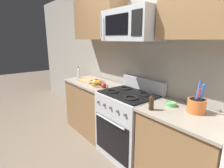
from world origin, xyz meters
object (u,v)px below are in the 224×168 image
(apple_loose, at_px, (104,85))
(cutting_board, at_px, (89,80))
(fruit_basket, at_px, (97,83))
(utensil_crock, at_px, (197,105))
(prep_bowl, at_px, (171,104))
(bottle_vinegar, at_px, (79,73))
(bottle_soy, at_px, (151,102))
(range_oven, at_px, (128,124))
(microwave, at_px, (132,25))

(apple_loose, relative_size, cutting_board, 0.21)
(fruit_basket, height_order, apple_loose, fruit_basket)
(utensil_crock, xyz_separation_m, prep_bowl, (-0.26, -0.04, -0.05))
(cutting_board, height_order, bottle_vinegar, bottle_vinegar)
(bottle_soy, bearing_deg, cutting_board, 173.16)
(bottle_vinegar, height_order, bottle_soy, bottle_vinegar)
(range_oven, bearing_deg, utensil_crock, 7.32)
(bottle_vinegar, bearing_deg, utensil_crock, 3.70)
(bottle_vinegar, bearing_deg, apple_loose, -3.04)
(cutting_board, bearing_deg, bottle_soy, -6.84)
(utensil_crock, bearing_deg, prep_bowl, -170.88)
(range_oven, distance_m, prep_bowl, 0.76)
(range_oven, bearing_deg, apple_loose, -170.66)
(prep_bowl, bearing_deg, bottle_vinegar, -177.03)
(apple_loose, distance_m, bottle_vinegar, 0.87)
(prep_bowl, bearing_deg, bottle_soy, -104.43)
(utensil_crock, bearing_deg, apple_loose, -171.97)
(fruit_basket, distance_m, bottle_soy, 1.17)
(range_oven, height_order, fruit_basket, range_oven)
(bottle_vinegar, height_order, prep_bowl, bottle_vinegar)
(microwave, xyz_separation_m, fruit_basket, (-0.63, -0.12, -0.84))
(utensil_crock, bearing_deg, fruit_basket, -172.22)
(range_oven, height_order, apple_loose, range_oven)
(bottle_vinegar, bearing_deg, fruit_basket, -5.03)
(bottle_vinegar, relative_size, prep_bowl, 1.93)
(fruit_basket, relative_size, prep_bowl, 2.16)
(range_oven, bearing_deg, prep_bowl, 6.55)
(fruit_basket, bearing_deg, bottle_vinegar, 174.97)
(microwave, height_order, bottle_soy, microwave)
(microwave, xyz_separation_m, cutting_board, (-1.01, -0.03, -0.88))
(utensil_crock, xyz_separation_m, bottle_soy, (-0.33, -0.30, 0.00))
(range_oven, xyz_separation_m, bottle_vinegar, (-1.34, -0.03, 0.54))
(range_oven, xyz_separation_m, fruit_basket, (-0.63, -0.09, 0.49))
(microwave, distance_m, apple_loose, 0.97)
(range_oven, distance_m, cutting_board, 1.11)
(bottle_soy, bearing_deg, bottle_vinegar, 175.15)
(range_oven, distance_m, utensil_crock, 1.01)
(range_oven, relative_size, fruit_basket, 4.49)
(bottle_vinegar, bearing_deg, microwave, 2.45)
(microwave, distance_m, prep_bowl, 1.06)
(cutting_board, xyz_separation_m, bottle_soy, (1.55, -0.19, 0.07))
(range_oven, relative_size, bottle_vinegar, 5.02)
(cutting_board, distance_m, prep_bowl, 1.62)
(apple_loose, bearing_deg, range_oven, 9.34)
(range_oven, xyz_separation_m, bottle_soy, (0.54, -0.19, 0.52))
(microwave, bearing_deg, utensil_crock, 5.62)
(fruit_basket, bearing_deg, microwave, 10.71)
(bottle_soy, bearing_deg, utensil_crock, 42.82)
(microwave, relative_size, prep_bowl, 6.73)
(microwave, xyz_separation_m, bottle_soy, (0.54, -0.22, -0.80))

